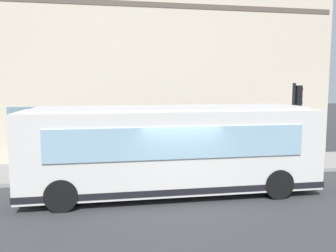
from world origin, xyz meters
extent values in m
plane|color=#38383A|center=(0.00, 0.00, 0.00)|extent=(120.00, 120.00, 0.00)
cube|color=gray|center=(4.38, 0.00, 0.07)|extent=(3.55, 40.00, 0.15)
cube|color=beige|center=(11.02, 0.00, 6.95)|extent=(9.73, 19.28, 13.90)
cube|color=brown|center=(6.30, 0.00, 7.65)|extent=(0.36, 18.89, 0.24)
cube|color=slate|center=(6.20, 0.00, 1.60)|extent=(0.12, 13.50, 2.40)
cube|color=silver|center=(0.76, 0.06, 1.60)|extent=(2.55, 10.01, 2.70)
cube|color=silver|center=(0.76, 0.06, 3.01)|extent=(2.17, 9.01, 0.12)
cube|color=#8CB2C6|center=(0.78, 5.04, 2.05)|extent=(2.20, 0.09, 1.20)
cube|color=#8CB2C6|center=(2.03, 0.05, 2.00)|extent=(0.10, 8.20, 1.00)
cube|color=#8CB2C6|center=(-0.51, 0.07, 2.00)|extent=(0.10, 8.20, 1.00)
cube|color=black|center=(0.76, 0.06, 0.43)|extent=(2.59, 10.05, 0.20)
cylinder|color=black|center=(1.93, 3.65, 0.50)|extent=(0.31, 1.00, 1.00)
cylinder|color=black|center=(-0.37, 3.67, 0.50)|extent=(0.31, 1.00, 1.00)
cylinder|color=black|center=(1.89, -3.35, 0.50)|extent=(0.31, 1.00, 1.00)
cylinder|color=black|center=(-0.41, -3.33, 0.50)|extent=(0.31, 1.00, 1.00)
cylinder|color=black|center=(2.97, -5.75, 2.02)|extent=(0.14, 0.14, 3.74)
cube|color=black|center=(2.97, -5.94, 3.34)|extent=(0.32, 0.24, 0.90)
sphere|color=red|center=(2.97, -6.07, 3.62)|extent=(0.20, 0.20, 0.20)
sphere|color=yellow|center=(2.97, -6.07, 3.34)|extent=(0.20, 0.20, 0.20)
sphere|color=green|center=(2.97, -6.07, 3.06)|extent=(0.20, 0.20, 0.20)
cylinder|color=yellow|center=(3.50, -3.47, 0.43)|extent=(0.24, 0.24, 0.55)
sphere|color=yellow|center=(3.50, -3.47, 0.78)|extent=(0.22, 0.22, 0.22)
cylinder|color=yellow|center=(3.50, -3.64, 0.48)|extent=(0.10, 0.12, 0.10)
cylinder|color=yellow|center=(3.67, -3.47, 0.48)|extent=(0.12, 0.10, 0.10)
cylinder|color=#3F8C4C|center=(5.66, -8.49, 0.56)|extent=(0.14, 0.14, 0.82)
cylinder|color=#3F8C4C|center=(5.53, -8.36, 0.56)|extent=(0.14, 0.14, 0.82)
cylinder|color=#B23338|center=(5.60, -8.43, 1.29)|extent=(0.32, 0.32, 0.65)
sphere|color=brown|center=(5.60, -8.43, 1.73)|extent=(0.22, 0.22, 0.22)
cylinder|color=black|center=(4.25, 2.94, 0.56)|extent=(0.14, 0.14, 0.82)
cylinder|color=black|center=(4.22, 3.12, 0.56)|extent=(0.14, 0.14, 0.82)
cylinder|color=#B23338|center=(4.24, 3.03, 1.30)|extent=(0.32, 0.32, 0.65)
sphere|color=beige|center=(4.24, 3.03, 1.73)|extent=(0.22, 0.22, 0.22)
cylinder|color=black|center=(5.46, 2.25, 0.55)|extent=(0.14, 0.14, 0.79)
cylinder|color=black|center=(5.31, 2.35, 0.55)|extent=(0.14, 0.14, 0.79)
cylinder|color=#99994C|center=(5.38, 2.30, 1.26)|extent=(0.32, 0.32, 0.63)
sphere|color=tan|center=(5.38, 2.30, 1.68)|extent=(0.21, 0.21, 0.21)
cube|color=#263F99|center=(3.23, -1.69, 0.60)|extent=(0.44, 0.40, 0.90)
cube|color=#8CB2C6|center=(3.23, -1.90, 0.78)|extent=(0.35, 0.03, 0.30)
camera|label=1|loc=(-10.94, 2.36, 3.74)|focal=37.38mm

